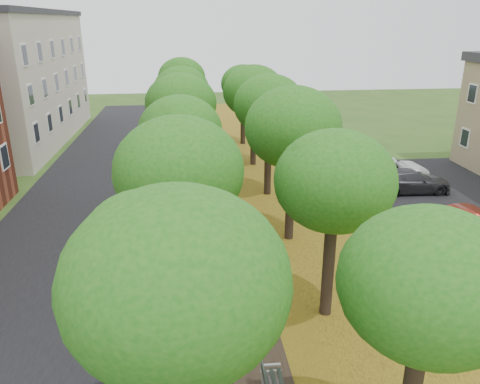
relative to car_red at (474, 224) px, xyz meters
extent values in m
cube|color=black|center=(-18.50, 4.13, -0.77)|extent=(8.00, 70.00, 0.01)
cube|color=black|center=(-11.00, 4.13, -0.77)|extent=(3.20, 70.00, 0.01)
cube|color=olive|center=(-6.00, 4.13, -0.76)|extent=(7.50, 70.00, 0.01)
cube|color=black|center=(2.50, 5.13, -0.77)|extent=(9.00, 16.00, 0.01)
ellipsoid|color=#1B6114|center=(-13.20, -10.87, 4.31)|extent=(3.87, 3.87, 3.29)
cylinder|color=black|center=(-13.20, -4.87, 1.14)|extent=(0.40, 0.40, 3.82)
ellipsoid|color=#1B6114|center=(-13.20, -4.87, 4.31)|extent=(3.87, 3.87, 3.29)
cylinder|color=black|center=(-13.20, 1.13, 1.14)|extent=(0.40, 0.40, 3.82)
ellipsoid|color=#1B6114|center=(-13.20, 1.13, 4.31)|extent=(3.87, 3.87, 3.29)
cylinder|color=black|center=(-13.20, 7.13, 1.14)|extent=(0.40, 0.40, 3.82)
ellipsoid|color=#1B6114|center=(-13.20, 7.13, 4.31)|extent=(3.87, 3.87, 3.29)
cylinder|color=black|center=(-13.20, 13.13, 1.14)|extent=(0.40, 0.40, 3.82)
ellipsoid|color=#1B6114|center=(-13.20, 13.13, 4.31)|extent=(3.87, 3.87, 3.29)
cylinder|color=black|center=(-13.20, 19.13, 1.14)|extent=(0.40, 0.40, 3.82)
ellipsoid|color=#1B6114|center=(-13.20, 19.13, 4.31)|extent=(3.87, 3.87, 3.29)
ellipsoid|color=#1B6114|center=(-8.40, -10.87, 4.31)|extent=(3.87, 3.87, 3.29)
cylinder|color=black|center=(-8.40, -4.87, 1.14)|extent=(0.40, 0.40, 3.82)
ellipsoid|color=#1B6114|center=(-8.40, -4.87, 4.31)|extent=(3.87, 3.87, 3.29)
cylinder|color=black|center=(-8.40, 1.13, 1.14)|extent=(0.40, 0.40, 3.82)
ellipsoid|color=#1B6114|center=(-8.40, 1.13, 4.31)|extent=(3.87, 3.87, 3.29)
cylinder|color=black|center=(-8.40, 7.13, 1.14)|extent=(0.40, 0.40, 3.82)
ellipsoid|color=#1B6114|center=(-8.40, 7.13, 4.31)|extent=(3.87, 3.87, 3.29)
cylinder|color=black|center=(-8.40, 13.13, 1.14)|extent=(0.40, 0.40, 3.82)
ellipsoid|color=#1B6114|center=(-8.40, 13.13, 4.31)|extent=(3.87, 3.87, 3.29)
cylinder|color=black|center=(-8.40, 19.13, 1.14)|extent=(0.40, 0.40, 3.82)
ellipsoid|color=#1B6114|center=(-8.40, 19.13, 4.31)|extent=(3.87, 3.87, 3.29)
cube|color=silver|center=(-10.86, -8.04, -0.52)|extent=(0.55, 0.07, 0.49)
cube|color=silver|center=(-10.86, -8.04, -0.08)|extent=(0.49, 0.07, 0.04)
imported|color=maroon|center=(0.00, 0.00, 0.00)|extent=(4.82, 2.13, 1.54)
imported|color=#34353A|center=(0.00, 6.50, -0.09)|extent=(4.77, 2.09, 1.36)
imported|color=white|center=(0.00, 9.18, -0.11)|extent=(5.00, 2.85, 1.31)
camera|label=1|loc=(-12.89, -18.24, 8.75)|focal=35.00mm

